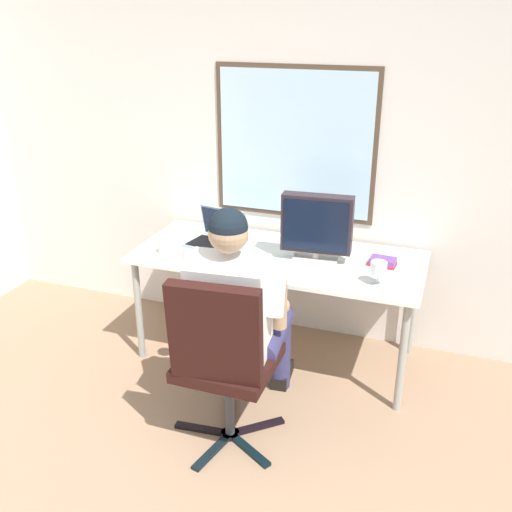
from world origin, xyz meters
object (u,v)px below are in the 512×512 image
person_seated (238,311)px  book_stack (383,262)px  desk (278,264)px  laptop (218,235)px  crt_monitor (317,226)px  office_chair (222,354)px  wine_glass (378,269)px  cd_case (248,262)px  coffee_mug (166,246)px

person_seated → book_stack: person_seated is taller
desk → person_seated: size_ratio=1.39×
desk → laptop: laptop is taller
crt_monitor → laptop: 0.68m
office_chair → laptop: 1.12m
wine_glass → person_seated: bearing=-144.1°
office_chair → crt_monitor: bearing=77.0°
wine_glass → cd_case: wine_glass is taller
person_seated → cd_case: 0.52m
crt_monitor → cd_case: 0.46m
book_stack → coffee_mug: size_ratio=1.75×
laptop → coffee_mug: size_ratio=3.94×
crt_monitor → laptop: crt_monitor is taller
office_chair → person_seated: person_seated is taller
desk → person_seated: 0.67m
wine_glass → cd_case: 0.78m
laptop → cd_case: 0.37m
crt_monitor → book_stack: size_ratio=2.51×
desk → office_chair: office_chair is taller
desk → cd_case: bearing=-128.5°
wine_glass → book_stack: bearing=92.3°
person_seated → wine_glass: size_ratio=9.47×
office_chair → desk: bearing=91.2°
office_chair → cd_case: office_chair is taller
crt_monitor → person_seated: bearing=-109.6°
cd_case → laptop: bearing=140.8°
book_stack → cd_case: 0.80m
cd_case → book_stack: bearing=16.7°
laptop → book_stack: 1.05m
desk → book_stack: book_stack is taller
desk → laptop: 0.44m
person_seated → laptop: (-0.42, 0.74, 0.10)m
person_seated → laptop: size_ratio=3.35×
wine_glass → coffee_mug: size_ratio=1.40×
wine_glass → book_stack: 0.28m
coffee_mug → person_seated: bearing=-35.8°
laptop → book_stack: (1.05, -0.00, -0.04)m
desk → office_chair: bearing=-88.8°
crt_monitor → wine_glass: bearing=-27.3°
office_chair → wine_glass: (0.62, 0.74, 0.23)m
desk → wine_glass: size_ratio=13.18×
crt_monitor → book_stack: (0.39, 0.06, -0.20)m
crt_monitor → wine_glass: (0.40, -0.21, -0.13)m
crt_monitor → book_stack: 0.44m
desk → laptop: bearing=171.5°
cd_case → person_seated: bearing=-75.3°
laptop → wine_glass: (1.06, -0.27, 0.03)m
desk → cd_case: 0.23m
laptop → coffee_mug: bearing=-132.2°
book_stack → desk: bearing=-174.7°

